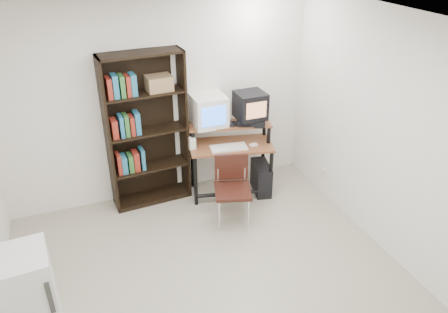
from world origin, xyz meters
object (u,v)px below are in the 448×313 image
object	(u,v)px
pc_tower	(261,178)
school_chair	(232,183)
bookshelf	(146,129)
computer_desk	(231,148)
crt_tv	(250,105)
mini_fridge	(25,294)
crt_monitor	(208,110)

from	to	relation	value
pc_tower	school_chair	distance (m)	0.83
school_chair	bookshelf	world-z (taller)	bookshelf
computer_desk	bookshelf	world-z (taller)	bookshelf
school_chair	crt_tv	bearing A→B (deg)	68.17
pc_tower	mini_fridge	bearing A→B (deg)	-144.03
pc_tower	mini_fridge	distance (m)	3.24
crt_monitor	pc_tower	distance (m)	1.19
bookshelf	school_chair	bearing A→B (deg)	-48.66
crt_tv	pc_tower	bearing A→B (deg)	-55.95
mini_fridge	pc_tower	bearing A→B (deg)	20.95
crt_monitor	mini_fridge	distance (m)	2.95
computer_desk	crt_tv	xyz separation A→B (m)	(0.28, 0.03, 0.55)
crt_monitor	pc_tower	xyz separation A→B (m)	(0.63, -0.33, -0.96)
crt_tv	mini_fridge	world-z (taller)	crt_tv
bookshelf	mini_fridge	xyz separation A→B (m)	(-1.49, -1.74, -0.59)
crt_monitor	school_chair	bearing A→B (deg)	-88.42
crt_tv	school_chair	bearing A→B (deg)	-129.35
computer_desk	crt_monitor	world-z (taller)	crt_monitor
bookshelf	mini_fridge	world-z (taller)	bookshelf
mini_fridge	crt_tv	bearing A→B (deg)	24.58
crt_tv	school_chair	xyz separation A→B (m)	(-0.50, -0.62, -0.70)
pc_tower	bookshelf	size ratio (longest dim) A/B	0.23
computer_desk	crt_monitor	distance (m)	0.58
mini_fridge	computer_desk	bearing A→B (deg)	26.69
crt_monitor	crt_tv	xyz separation A→B (m)	(0.51, -0.16, 0.05)
crt_tv	mini_fridge	xyz separation A→B (m)	(-2.82, -1.52, -0.80)
crt_tv	school_chair	world-z (taller)	crt_tv
crt_tv	bookshelf	size ratio (longest dim) A/B	0.19
school_chair	bookshelf	xyz separation A→B (m)	(-0.83, 0.84, 0.49)
crt_tv	pc_tower	world-z (taller)	crt_tv
crt_monitor	crt_tv	bearing A→B (deg)	-16.56
pc_tower	school_chair	bearing A→B (deg)	-132.42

